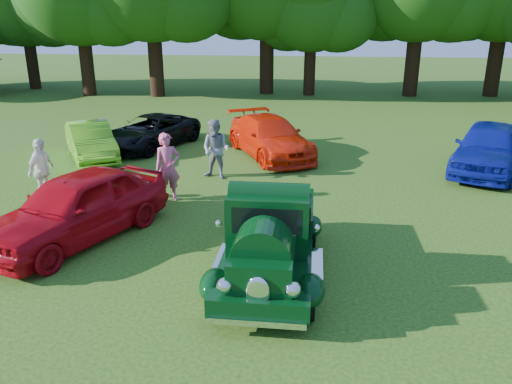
# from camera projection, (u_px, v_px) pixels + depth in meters

# --- Properties ---
(ground) EXTENTS (120.00, 120.00, 0.00)m
(ground) POSITION_uv_depth(u_px,v_px,m) (226.00, 256.00, 11.08)
(ground) COLOR #224610
(ground) RESTS_ON ground
(hero_pickup) EXTENTS (2.21, 4.75, 1.86)m
(hero_pickup) POSITION_uv_depth(u_px,v_px,m) (270.00, 237.00, 10.12)
(hero_pickup) COLOR black
(hero_pickup) RESTS_ON ground
(red_convertible) EXTENTS (3.69, 5.16, 1.63)m
(red_convertible) POSITION_uv_depth(u_px,v_px,m) (77.00, 206.00, 11.70)
(red_convertible) COLOR #AA0711
(red_convertible) RESTS_ON ground
(back_car_lime) EXTENTS (3.36, 4.19, 1.34)m
(back_car_lime) POSITION_uv_depth(u_px,v_px,m) (91.00, 141.00, 18.46)
(back_car_lime) COLOR #56AD17
(back_car_lime) RESTS_ON ground
(back_car_black) EXTENTS (3.62, 5.08, 1.29)m
(back_car_black) POSITION_uv_depth(u_px,v_px,m) (151.00, 132.00, 20.12)
(back_car_black) COLOR black
(back_car_black) RESTS_ON ground
(back_car_orange) EXTENTS (4.16, 5.42, 1.46)m
(back_car_orange) POSITION_uv_depth(u_px,v_px,m) (270.00, 137.00, 18.88)
(back_car_orange) COLOR red
(back_car_orange) RESTS_ON ground
(back_car_blue) EXTENTS (3.80, 5.34, 1.69)m
(back_car_blue) POSITION_uv_depth(u_px,v_px,m) (488.00, 148.00, 16.85)
(back_car_blue) COLOR navy
(back_car_blue) RESTS_ON ground
(spectator_pink) EXTENTS (0.86, 0.78, 1.97)m
(spectator_pink) POSITION_uv_depth(u_px,v_px,m) (168.00, 167.00, 14.13)
(spectator_pink) COLOR #D65876
(spectator_pink) RESTS_ON ground
(spectator_grey) EXTENTS (1.10, 0.96, 1.94)m
(spectator_grey) POSITION_uv_depth(u_px,v_px,m) (216.00, 149.00, 16.13)
(spectator_grey) COLOR gray
(spectator_grey) RESTS_ON ground
(spectator_white) EXTENTS (0.55, 1.12, 1.84)m
(spectator_white) POSITION_uv_depth(u_px,v_px,m) (41.00, 171.00, 14.07)
(spectator_white) COLOR white
(spectator_white) RESTS_ON ground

